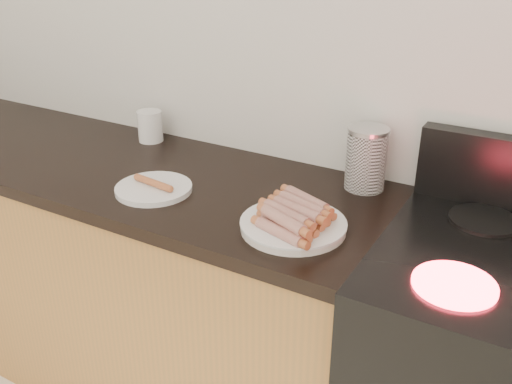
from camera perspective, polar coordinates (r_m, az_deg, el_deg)
The scene contains 11 objects.
wall_back at distance 1.79m, azimuth 4.84°, elevation 14.97°, with size 4.00×0.04×2.60m, color silver.
cabinet_base at distance 2.27m, azimuth -15.85°, elevation -7.33°, with size 2.20×0.59×0.86m, color #99662F.
counter_slab at distance 2.07m, azimuth -17.31°, elevation 3.24°, with size 2.20×0.62×0.04m, color black.
burner_near_left at distance 1.31m, azimuth 19.22°, elevation -8.74°, with size 0.18×0.18×0.01m, color #FF1E2D.
burner_far_left at distance 1.60m, azimuth 21.84°, elevation -2.62°, with size 0.18×0.18×0.01m, color black.
main_plate at distance 1.48m, azimuth 3.74°, elevation -3.46°, with size 0.27×0.27×0.02m, color white.
side_plate at distance 1.71m, azimuth -10.19°, elevation 0.34°, with size 0.23×0.23×0.02m, color white.
hotdog_pile at distance 1.46m, azimuth 3.78°, elevation -2.21°, with size 0.14×0.24×0.06m.
plain_sausages at distance 1.70m, azimuth -10.24°, elevation 0.91°, with size 0.14×0.04×0.02m.
canister at distance 1.70m, azimuth 10.97°, elevation 3.32°, with size 0.12×0.12×0.19m.
mug at distance 2.10m, azimuth -10.54°, elevation 6.49°, with size 0.09×0.09×0.11m, color white.
Camera 1 is at (0.75, 0.41, 1.62)m, focal length 40.00 mm.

